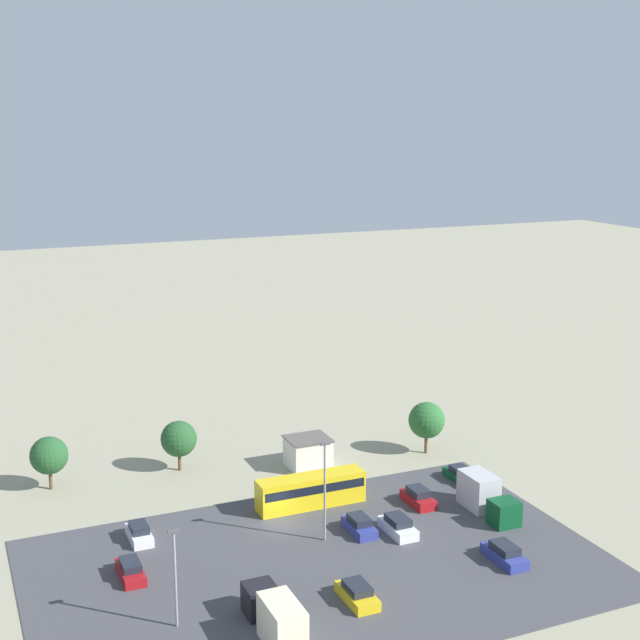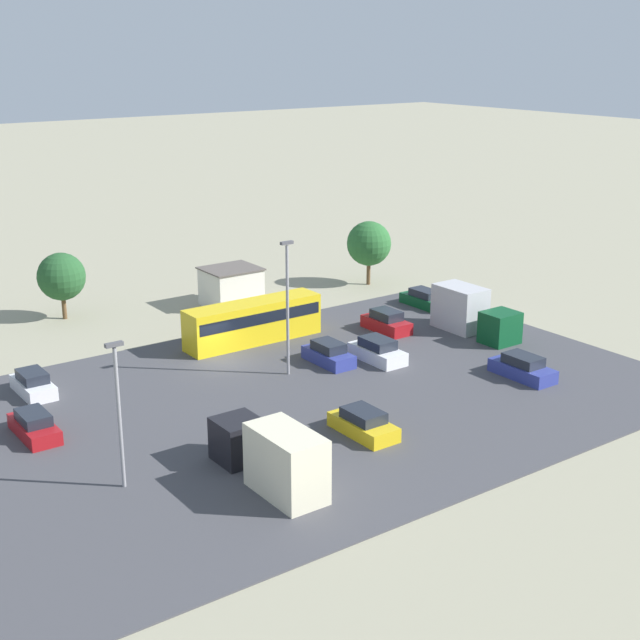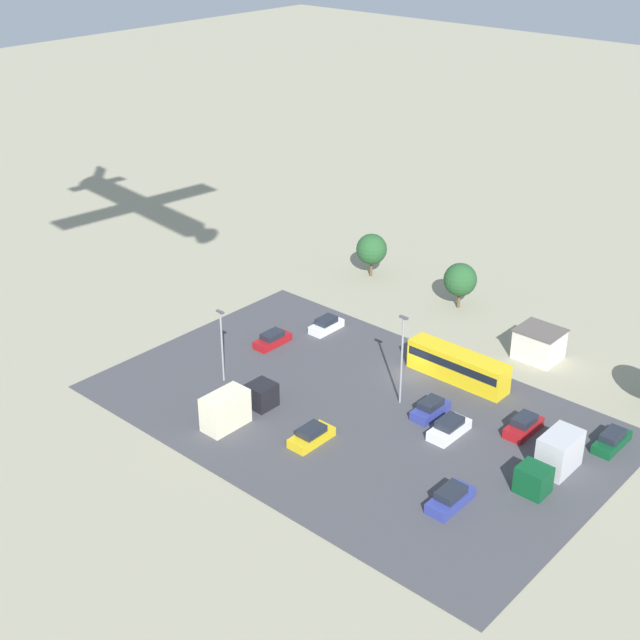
% 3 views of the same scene
% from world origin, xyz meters
% --- Properties ---
extents(ground_plane, '(400.00, 400.00, 0.00)m').
position_xyz_m(ground_plane, '(0.00, 0.00, 0.00)').
color(ground_plane, gray).
extents(parking_lot_surface, '(47.59, 30.41, 0.08)m').
position_xyz_m(parking_lot_surface, '(0.00, 8.84, 0.04)').
color(parking_lot_surface, '#424247').
rests_on(parking_lot_surface, ground).
extents(shed_building, '(4.56, 4.08, 3.29)m').
position_xyz_m(shed_building, '(-7.67, -11.99, 1.65)').
color(shed_building, silver).
rests_on(shed_building, ground).
extents(bus, '(10.68, 2.46, 3.08)m').
position_xyz_m(bus, '(-3.99, -2.52, 1.74)').
color(bus, gold).
rests_on(bus, ground).
extents(parked_car_0, '(1.79, 4.09, 1.52)m').
position_xyz_m(parked_car_0, '(12.82, -1.92, 0.71)').
color(parked_car_0, silver).
rests_on(parked_car_0, ground).
extents(parked_car_1, '(1.83, 4.11, 1.58)m').
position_xyz_m(parked_car_1, '(-5.76, 4.55, 0.74)').
color(parked_car_1, navy).
rests_on(parked_car_1, ground).
extents(parked_car_2, '(1.87, 4.16, 1.66)m').
position_xyz_m(parked_car_2, '(-13.70, 1.32, 0.77)').
color(parked_car_2, maroon).
rests_on(parked_car_2, ground).
extents(parked_car_3, '(1.91, 4.55, 1.56)m').
position_xyz_m(parked_car_3, '(-14.65, 14.32, 0.73)').
color(parked_car_3, navy).
rests_on(parked_car_3, ground).
extents(parked_car_4, '(1.98, 4.40, 1.62)m').
position_xyz_m(parked_car_4, '(-8.90, 6.08, 0.75)').
color(parked_car_4, silver).
rests_on(parked_car_4, ground).
extents(parked_car_5, '(1.97, 4.36, 1.48)m').
position_xyz_m(parked_car_5, '(-0.43, 15.14, 0.70)').
color(parked_car_5, gold).
rests_on(parked_car_5, ground).
extents(parked_car_6, '(1.78, 4.53, 1.47)m').
position_xyz_m(parked_car_6, '(-20.62, -1.92, 0.69)').
color(parked_car_6, '#0C4723').
rests_on(parked_car_6, ground).
extents(parked_car_7, '(1.76, 4.33, 1.47)m').
position_xyz_m(parked_car_7, '(14.91, 4.42, 0.69)').
color(parked_car_7, maroon).
rests_on(parked_car_7, ground).
extents(parked_truck_0, '(2.52, 7.34, 3.41)m').
position_xyz_m(parked_truck_0, '(-18.67, 5.43, 1.64)').
color(parked_truck_0, '#0C4723').
rests_on(parked_truck_0, ground).
extents(parked_truck_1, '(2.34, 8.01, 3.38)m').
position_xyz_m(parked_truck_1, '(7.08, 17.17, 1.63)').
color(parked_truck_1, black).
rests_on(parked_truck_1, ground).
extents(tree_near_shed, '(3.83, 3.83, 5.53)m').
position_xyz_m(tree_near_shed, '(18.56, -16.91, 3.60)').
color(tree_near_shed, brown).
rests_on(tree_near_shed, ground).
extents(tree_apron_mid, '(3.85, 3.85, 5.46)m').
position_xyz_m(tree_apron_mid, '(5.28, -16.60, 3.53)').
color(tree_apron_mid, brown).
rests_on(tree_apron_mid, ground).
extents(tree_apron_far, '(4.08, 4.08, 5.92)m').
position_xyz_m(tree_apron_far, '(-21.43, -10.50, 3.86)').
color(tree_apron_far, brown).
rests_on(tree_apron_far, ground).
extents(light_pole_lot_centre, '(0.90, 0.28, 9.15)m').
position_xyz_m(light_pole_lot_centre, '(-2.30, 4.66, 5.09)').
color(light_pole_lot_centre, gray).
rests_on(light_pole_lot_centre, ground).
extents(light_pole_lot_edge, '(0.90, 0.28, 7.68)m').
position_xyz_m(light_pole_lot_edge, '(13.29, 13.00, 4.35)').
color(light_pole_lot_edge, gray).
rests_on(light_pole_lot_edge, ground).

